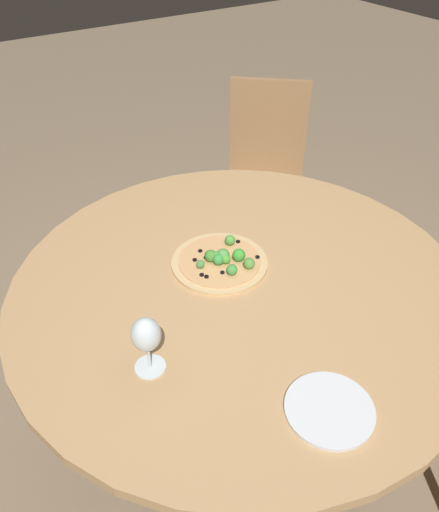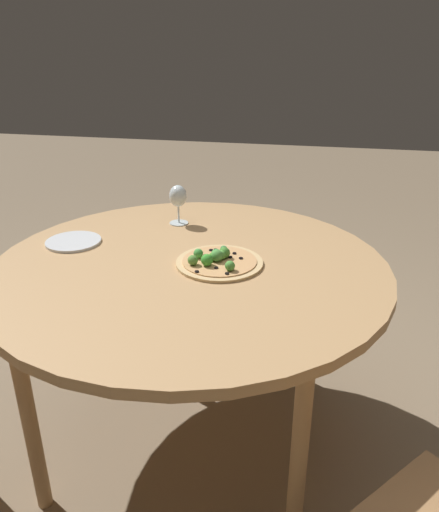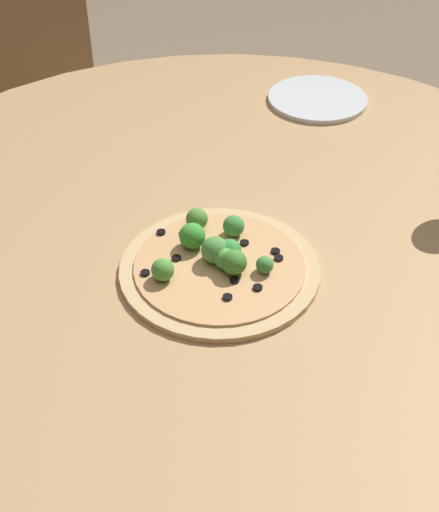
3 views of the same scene
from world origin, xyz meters
The scene contains 5 objects.
ground_plane centered at (0.00, 0.00, 0.00)m, with size 12.00×12.00×0.00m, color #847056.
dining_table centered at (0.00, 0.00, 0.71)m, with size 1.37×1.37×0.77m.
chair centered at (0.76, 0.69, 0.51)m, with size 0.57×0.57×0.96m.
pizza centered at (-0.10, -0.01, 0.78)m, with size 0.30×0.30×0.06m.
plate_near centered at (0.48, -0.08, 0.77)m, with size 0.21×0.21×0.01m.
Camera 3 is at (-0.89, -0.19, 1.46)m, focal length 50.00 mm.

